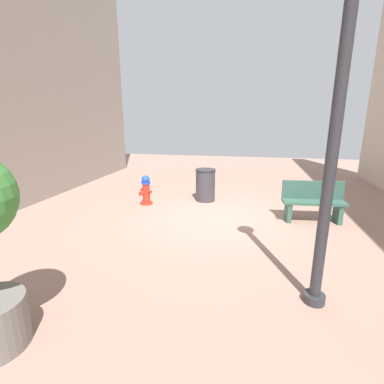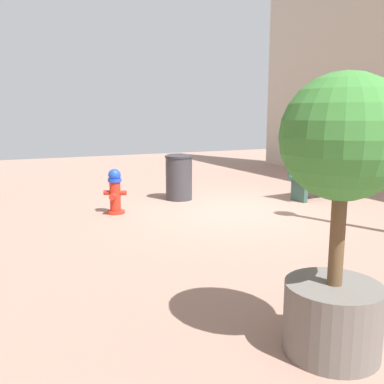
{
  "view_description": "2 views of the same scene",
  "coord_description": "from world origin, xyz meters",
  "px_view_note": "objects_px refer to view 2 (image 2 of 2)",
  "views": [
    {
      "loc": [
        -0.74,
        6.57,
        2.38
      ],
      "look_at": [
        0.53,
        0.4,
        0.73
      ],
      "focal_mm": 26.31,
      "sensor_mm": 36.0,
      "label": 1
    },
    {
      "loc": [
        4.14,
        6.78,
        1.82
      ],
      "look_at": [
        0.95,
        0.15,
        0.46
      ],
      "focal_mm": 39.54,
      "sensor_mm": 36.0,
      "label": 2
    }
  ],
  "objects_px": {
    "bench_near": "(317,176)",
    "planter_tree": "(340,191)",
    "trash_bin": "(179,178)",
    "fire_hydrant": "(115,191)"
  },
  "relations": [
    {
      "from": "bench_near",
      "to": "trash_bin",
      "type": "height_order",
      "value": "bench_near"
    },
    {
      "from": "trash_bin",
      "to": "fire_hydrant",
      "type": "bearing_deg",
      "value": 23.33
    },
    {
      "from": "trash_bin",
      "to": "planter_tree",
      "type": "bearing_deg",
      "value": 77.1
    },
    {
      "from": "fire_hydrant",
      "to": "bench_near",
      "type": "xyz_separation_m",
      "value": [
        -4.36,
        0.49,
        0.07
      ]
    },
    {
      "from": "bench_near",
      "to": "trash_bin",
      "type": "xyz_separation_m",
      "value": [
        2.76,
        -1.18,
        -0.01
      ]
    },
    {
      "from": "fire_hydrant",
      "to": "trash_bin",
      "type": "relative_size",
      "value": 0.88
    },
    {
      "from": "bench_near",
      "to": "planter_tree",
      "type": "height_order",
      "value": "planter_tree"
    },
    {
      "from": "planter_tree",
      "to": "trash_bin",
      "type": "distance_m",
      "value": 6.16
    },
    {
      "from": "fire_hydrant",
      "to": "bench_near",
      "type": "bearing_deg",
      "value": 173.62
    },
    {
      "from": "fire_hydrant",
      "to": "planter_tree",
      "type": "relative_size",
      "value": 0.39
    }
  ]
}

